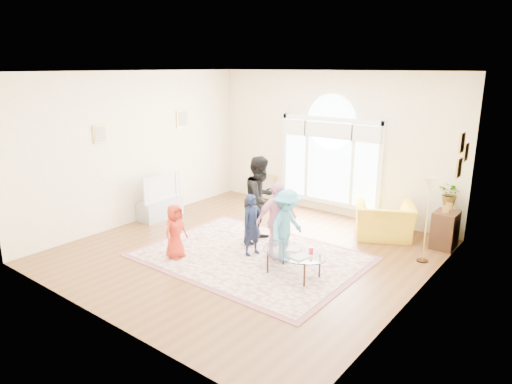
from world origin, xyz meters
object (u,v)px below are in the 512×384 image
Objects in this scene: tv_console at (160,209)px; area_rug at (251,256)px; coffee_table at (294,253)px; armchair at (384,220)px; television at (159,187)px.

area_rug is at bearing -8.80° from tv_console.
coffee_table is 2.57m from armchair.
tv_console is at bearing 174.35° from coffee_table.
television is at bearing 174.34° from coffee_table.
coffee_table reaches higher than area_rug.
armchair is (0.46, 2.53, -0.04)m from coffee_table.
tv_console is 0.99× the size of television.
tv_console is at bearing 180.00° from television.
coffee_table is (3.97, -0.63, 0.19)m from tv_console.
area_rug is at bearing 30.41° from armchair.
tv_console is 4.82m from armchair.
armchair reaches higher than tv_console.
coffee_table is at bearing -9.00° from television.
coffee_table is at bearing 52.10° from armchair.
area_rug is 3.02× the size of coffee_table.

